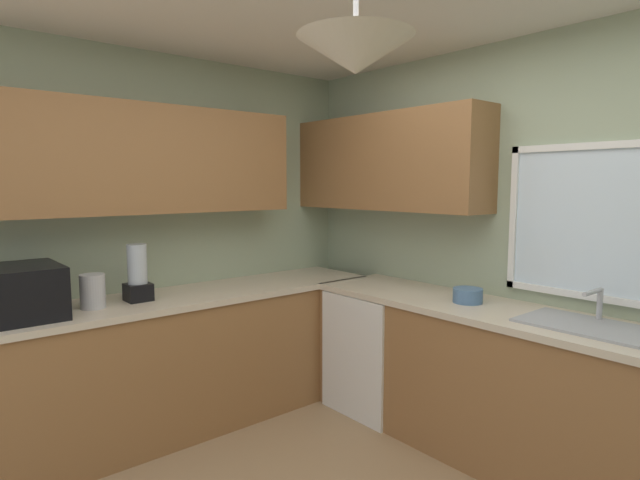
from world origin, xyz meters
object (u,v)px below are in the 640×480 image
Objects in this scene: bowl at (468,295)px; microwave at (24,292)px; blender_appliance at (138,275)px; kettle at (93,291)px; sink_assembly at (586,325)px; dishwasher at (380,350)px.

microwave is at bearing -122.15° from bowl.
microwave is 1.33× the size of blender_appliance.
microwave reaches higher than kettle.
sink_assembly is 0.71m from bowl.
dishwasher is at bearing 72.93° from microwave.
microwave is 2.66× the size of bowl.
blender_appliance reaches higher than bowl.
dishwasher is 2.33m from microwave.
dishwasher is 1.50m from sink_assembly.
dishwasher is 1.78m from blender_appliance.
sink_assembly is at bearing 46.43° from microwave.
blender_appliance is at bearing 94.11° from kettle.
bowl reaches higher than dishwasher.
bowl is at bearing 48.52° from blender_appliance.
dishwasher is 1.80× the size of microwave.
bowl is (0.71, 0.03, 0.52)m from dishwasher.
sink_assembly is (2.06, 1.83, -0.09)m from kettle.
microwave is at bearing -107.07° from dishwasher.
sink_assembly reaches higher than bowl.
sink_assembly is at bearing 41.69° from kettle.
kettle is 0.57× the size of blender_appliance.
dishwasher is at bearing 66.52° from blender_appliance.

